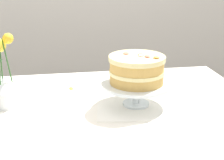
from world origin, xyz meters
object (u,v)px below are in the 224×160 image
Objects in this scene: cake_stand at (136,87)px; flower_vase at (4,79)px; dining_table at (97,131)px; layer_cake at (137,69)px.

flower_vase is at bearing 172.70° from cake_stand.
flower_vase reaches higher than dining_table.
cake_stand is 1.27× the size of layer_cake.
flower_vase is at bearing 164.49° from dining_table.
flower_vase reaches higher than layer_cake.
cake_stand reaches higher than dining_table.
cake_stand is at bearing 168.72° from layer_cake.
cake_stand is at bearing -7.30° from flower_vase.
layer_cake reaches higher than cake_stand.
dining_table is 0.43m from flower_vase.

